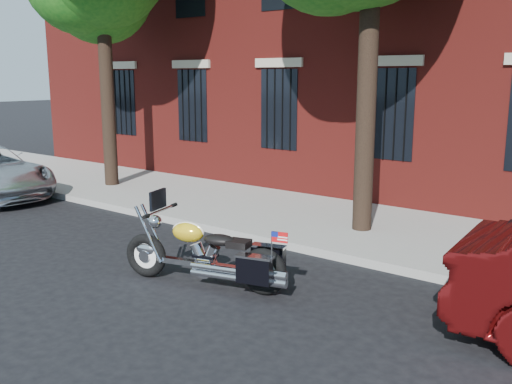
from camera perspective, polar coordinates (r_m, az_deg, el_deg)
The scene contains 4 objects.
ground at distance 9.11m, azimuth -0.88°, elevation -7.92°, with size 120.00×120.00×0.00m, color black.
curb at distance 10.15m, azimuth 4.00°, elevation -5.44°, with size 40.00×0.16×0.15m, color gray.
sidewalk at distance 11.70m, azimuth 9.13°, elevation -3.25°, with size 40.00×3.60×0.15m, color gray.
motorcycle at distance 8.34m, azimuth -4.57°, elevation -6.45°, with size 2.74×1.21×1.38m.
Camera 1 is at (5.36, -6.71, 3.04)m, focal length 40.00 mm.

